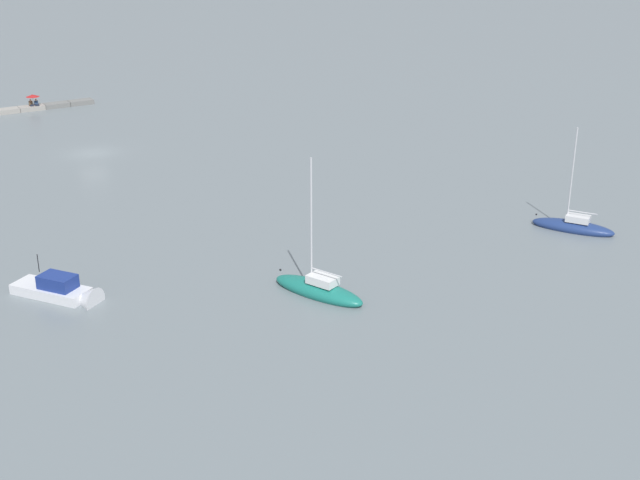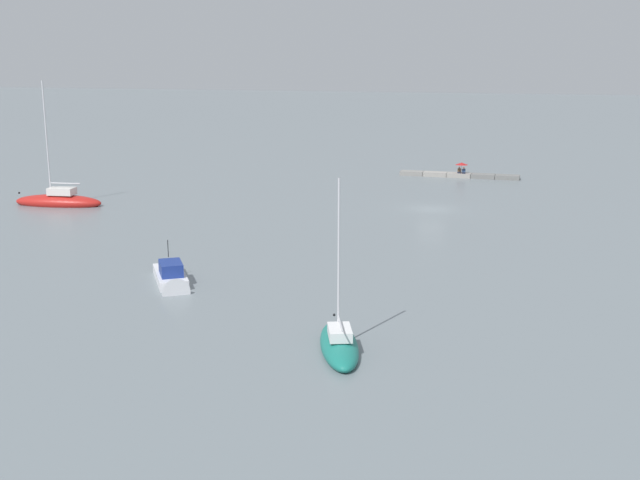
# 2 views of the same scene
# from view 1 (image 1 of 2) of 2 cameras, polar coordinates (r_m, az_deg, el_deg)

# --- Properties ---
(ground_plane) EXTENTS (500.00, 500.00, 0.00)m
(ground_plane) POSITION_cam_1_polar(r_m,az_deg,el_deg) (82.76, -15.13, 5.69)
(ground_plane) COLOR slate
(seawall_pier) EXTENTS (14.15, 1.53, 0.51)m
(seawall_pier) POSITION_cam_1_polar(r_m,az_deg,el_deg) (102.50, -18.91, 8.44)
(seawall_pier) COLOR slate
(seawall_pier) RESTS_ON ground_plane
(person_seated_blue_left) EXTENTS (0.41, 0.62, 0.73)m
(person_seated_blue_left) POSITION_cam_1_polar(r_m,az_deg,el_deg) (102.35, -18.62, 8.75)
(person_seated_blue_left) COLOR #1E2333
(person_seated_blue_left) RESTS_ON seawall_pier
(person_seated_brown_right) EXTENTS (0.41, 0.62, 0.73)m
(person_seated_brown_right) POSITION_cam_1_polar(r_m,az_deg,el_deg) (102.40, -18.95, 8.72)
(person_seated_brown_right) COLOR #1E2333
(person_seated_brown_right) RESTS_ON seawall_pier
(umbrella_open_red) EXTENTS (1.49, 1.49, 1.32)m
(umbrella_open_red) POSITION_cam_1_polar(r_m,az_deg,el_deg) (102.26, -18.85, 9.22)
(umbrella_open_red) COLOR black
(umbrella_open_red) RESTS_ON seawall_pier
(sailboat_navy_mid) EXTENTS (4.35, 5.90, 7.81)m
(sailboat_navy_mid) POSITION_cam_1_polar(r_m,az_deg,el_deg) (63.30, 16.74, 0.88)
(sailboat_navy_mid) COLOR navy
(sailboat_navy_mid) RESTS_ON ground_plane
(sailboat_teal_outer) EXTENTS (3.95, 6.61, 8.76)m
(sailboat_teal_outer) POSITION_cam_1_polar(r_m,az_deg,el_deg) (50.74, -0.10, -3.36)
(sailboat_teal_outer) COLOR #197266
(sailboat_teal_outer) RESTS_ON ground_plane
(motorboat_white_near) EXTENTS (4.62, 5.71, 3.20)m
(motorboat_white_near) POSITION_cam_1_polar(r_m,az_deg,el_deg) (52.51, -16.93, -3.44)
(motorboat_white_near) COLOR silver
(motorboat_white_near) RESTS_ON ground_plane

